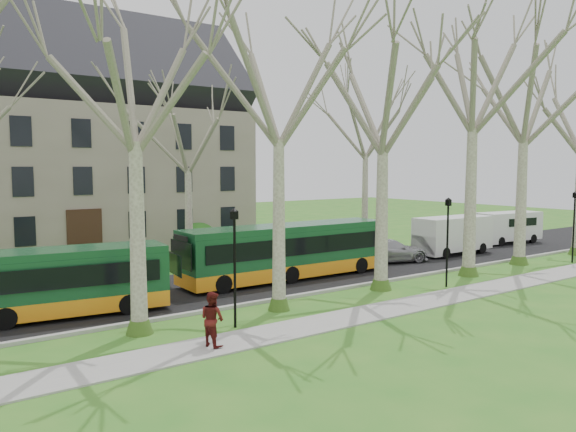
{
  "coord_description": "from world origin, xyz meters",
  "views": [
    {
      "loc": [
        -16.21,
        -18.53,
        5.9
      ],
      "look_at": [
        -0.73,
        3.0,
        3.56
      ],
      "focal_mm": 35.0,
      "sensor_mm": 36.0,
      "label": 1
    }
  ],
  "objects_px": {
    "pedestrian_b": "(212,319)",
    "sedan": "(389,250)",
    "bus_lead": "(19,285)",
    "bus_follow": "(288,251)",
    "van_a": "(453,236)",
    "van_b": "(508,228)"
  },
  "relations": [
    {
      "from": "bus_follow",
      "to": "van_b",
      "type": "height_order",
      "value": "bus_follow"
    },
    {
      "from": "sedan",
      "to": "van_a",
      "type": "relative_size",
      "value": 0.86
    },
    {
      "from": "bus_follow",
      "to": "van_a",
      "type": "relative_size",
      "value": 2.04
    },
    {
      "from": "van_a",
      "to": "pedestrian_b",
      "type": "distance_m",
      "value": 23.53
    },
    {
      "from": "pedestrian_b",
      "to": "sedan",
      "type": "bearing_deg",
      "value": -78.63
    },
    {
      "from": "bus_follow",
      "to": "van_b",
      "type": "distance_m",
      "value": 21.65
    },
    {
      "from": "bus_lead",
      "to": "bus_follow",
      "type": "relative_size",
      "value": 0.93
    },
    {
      "from": "bus_follow",
      "to": "sedan",
      "type": "distance_m",
      "value": 8.04
    },
    {
      "from": "pedestrian_b",
      "to": "van_b",
      "type": "bearing_deg",
      "value": -88.36
    },
    {
      "from": "bus_lead",
      "to": "bus_follow",
      "type": "bearing_deg",
      "value": 9.86
    },
    {
      "from": "bus_lead",
      "to": "bus_follow",
      "type": "height_order",
      "value": "bus_follow"
    },
    {
      "from": "bus_follow",
      "to": "van_a",
      "type": "bearing_deg",
      "value": 1.5
    },
    {
      "from": "bus_follow",
      "to": "van_b",
      "type": "relative_size",
      "value": 2.15
    },
    {
      "from": "van_a",
      "to": "pedestrian_b",
      "type": "bearing_deg",
      "value": -159.2
    },
    {
      "from": "van_a",
      "to": "van_b",
      "type": "bearing_deg",
      "value": 8.79
    },
    {
      "from": "bus_follow",
      "to": "pedestrian_b",
      "type": "relative_size",
      "value": 6.51
    },
    {
      "from": "bus_lead",
      "to": "pedestrian_b",
      "type": "bearing_deg",
      "value": -49.84
    },
    {
      "from": "bus_lead",
      "to": "bus_follow",
      "type": "distance_m",
      "value": 12.98
    },
    {
      "from": "bus_follow",
      "to": "pedestrian_b",
      "type": "xyz_separation_m",
      "value": [
        -8.45,
        -7.55,
        -0.56
      ]
    },
    {
      "from": "bus_lead",
      "to": "pedestrian_b",
      "type": "relative_size",
      "value": 6.08
    },
    {
      "from": "pedestrian_b",
      "to": "van_a",
      "type": "bearing_deg",
      "value": -85.35
    },
    {
      "from": "sedan",
      "to": "pedestrian_b",
      "type": "xyz_separation_m",
      "value": [
        -16.45,
        -8.04,
        0.18
      ]
    }
  ]
}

